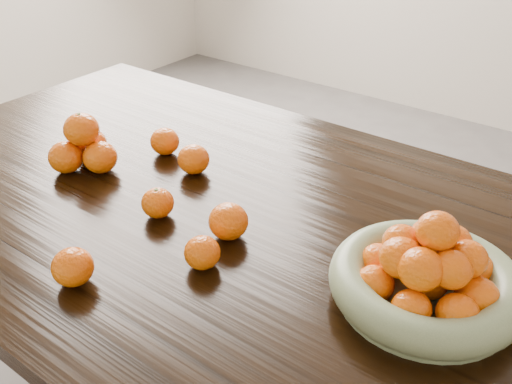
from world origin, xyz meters
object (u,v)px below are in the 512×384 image
Objects in this scene: dining_table at (272,263)px; fruit_bowl at (427,277)px; loose_orange_0 at (158,203)px; orange_pyramid at (84,147)px.

fruit_bowl is at bearing -3.97° from dining_table.
fruit_bowl is 0.53m from loose_orange_0.
loose_orange_0 is (0.28, -0.05, -0.02)m from orange_pyramid.
orange_pyramid is at bearing 170.23° from loose_orange_0.
orange_pyramid is at bearing -177.52° from fruit_bowl.
dining_table is at bearing 6.69° from orange_pyramid.
dining_table is 12.85× the size of orange_pyramid.
fruit_bowl reaches higher than loose_orange_0.
fruit_bowl is (0.32, -0.02, 0.14)m from dining_table.
orange_pyramid is at bearing -173.31° from dining_table.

